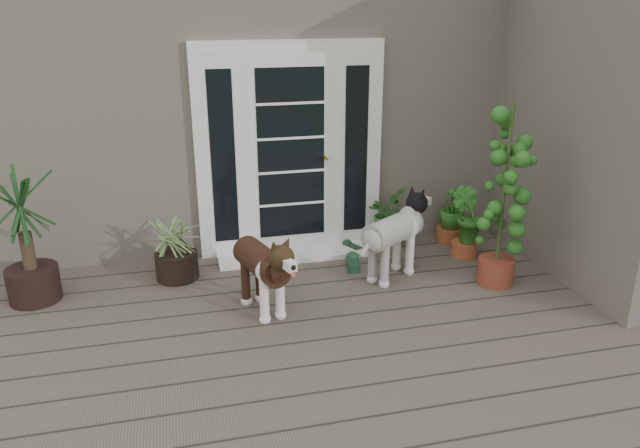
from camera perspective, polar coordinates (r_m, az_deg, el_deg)
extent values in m
cube|color=#6B5B4C|center=(4.69, 5.27, -12.91)|extent=(6.20, 4.60, 0.12)
cube|color=#665E54|center=(8.12, -4.31, 12.68)|extent=(7.40, 4.00, 3.10)
cube|color=#665E54|center=(6.49, 27.61, 8.53)|extent=(1.60, 2.40, 3.10)
cube|color=white|center=(6.17, -2.81, 6.92)|extent=(1.90, 0.14, 2.15)
cube|color=white|center=(6.31, -2.30, -2.81)|extent=(1.60, 0.40, 0.05)
imported|color=#205217|center=(6.47, 6.22, 0.07)|extent=(0.59, 0.59, 0.55)
imported|color=#214D16|center=(6.39, 13.52, -0.78)|extent=(0.49, 0.49, 0.52)
imported|color=#225819|center=(6.76, 12.20, 0.38)|extent=(0.43, 0.43, 0.50)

